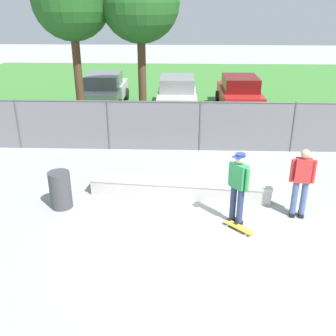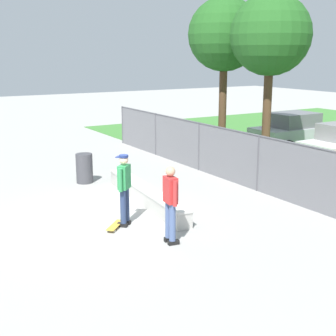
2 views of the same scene
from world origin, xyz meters
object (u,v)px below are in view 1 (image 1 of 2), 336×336
tree_near_right (140,4)px  trash_bin (60,190)px  concrete_ledge (179,189)px  car_red (239,93)px  skateboard (239,227)px  skateboarder (238,186)px  car_silver (105,90)px  tree_near_left (71,1)px  car_white (177,93)px  bystander (302,180)px

tree_near_right → trash_bin: 8.15m
concrete_ledge → car_red: 9.78m
concrete_ledge → skateboard: size_ratio=7.05×
skateboarder → car_silver: skateboarder is taller
car_silver → trash_bin: 10.56m
tree_near_left → tree_near_right: size_ratio=1.01×
skateboarder → car_white: 10.63m
skateboarder → skateboard: size_ratio=2.59×
car_silver → car_white: (3.66, -0.69, 0.00)m
skateboard → tree_near_left: bearing=126.4°
tree_near_left → bystander: tree_near_left is taller
concrete_ledge → bystander: bystander is taller
tree_near_right → car_white: size_ratio=1.52×
bystander → trash_bin: (-6.08, 0.28, -0.51)m
skateboarder → car_red: 10.80m
car_red → tree_near_right: bearing=-142.7°
concrete_ledge → skateboarder: (1.39, -1.35, 0.79)m
skateboard → trash_bin: (-4.54, 0.97, 0.43)m
skateboard → car_silver: size_ratio=0.17×
car_white → trash_bin: bearing=-106.4°
skateboarder → trash_bin: skateboarder is taller
car_red → bystander: (0.15, -10.31, 0.17)m
skateboarder → trash_bin: 4.57m
car_silver → car_red: same height
skateboarder → tree_near_right: size_ratio=0.29×
tree_near_left → car_white: size_ratio=1.54×
concrete_ledge → car_white: bearing=91.3°
tree_near_right → trash_bin: bearing=-102.9°
tree_near_right → bystander: 9.18m
skateboard → car_red: bearing=82.8°
bystander → trash_bin: bearing=177.3°
concrete_ledge → skateboarder: skateboarder is taller
skateboarder → car_white: bearing=98.6°
skateboard → trash_bin: size_ratio=0.71×
skateboarder → car_red: size_ratio=0.44×
concrete_ledge → car_red: size_ratio=1.19×
skateboard → trash_bin: bearing=168.0°
tree_near_right → bystander: tree_near_right is taller
trash_bin → tree_near_left: bearing=98.7°
concrete_ledge → car_silver: bearing=111.5°
car_red → bystander: 10.32m
skateboard → trash_bin: trash_bin is taller
skateboard → car_silver: car_silver is taller
car_white → bystander: size_ratio=2.32×
skateboard → car_white: bearing=98.7°
skateboarder → bystander: (1.59, 0.39, -0.02)m
skateboarder → bystander: bearing=13.7°
tree_near_left → car_silver: size_ratio=1.54×
concrete_ledge → skateboard: (1.44, -1.65, -0.17)m
tree_near_right → skateboarder: bearing=-68.1°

